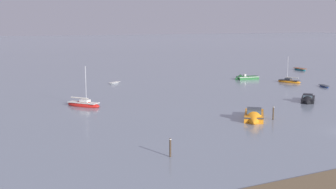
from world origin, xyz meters
name	(u,v)px	position (x,y,z in m)	size (l,w,h in m)	color
sailboat_moored_0	(84,104)	(-21.95, 29.60, 0.27)	(4.67, 5.44, 6.18)	red
rowboat_moored_0	(115,83)	(-9.21, 50.62, 0.12)	(2.94, 2.37, 0.45)	gray
rowboat_moored_1	(324,86)	(24.40, 27.82, 0.13)	(2.08, 3.25, 0.49)	navy
rowboat_moored_2	(300,69)	(42.29, 52.89, 0.20)	(2.40, 4.76, 0.72)	#197084
sailboat_moored_1	(289,81)	(22.94, 35.74, 0.24)	(3.21, 5.15, 5.52)	orange
motorboat_moored_2	(308,100)	(9.47, 16.96, 0.30)	(5.13, 4.93, 2.01)	black
motorboat_moored_3	(244,78)	(17.87, 44.04, 0.25)	(5.62, 2.67, 1.85)	#23602D
motorboat_moored_5	(254,118)	(-6.04, 10.36, 0.38)	(5.89, 6.51, 2.49)	orange
mooring_post_left	(170,148)	(-22.33, 1.74, 0.81)	(0.22, 0.22, 1.90)	#433323
mooring_post_right	(273,113)	(-3.56, 9.68, 0.81)	(0.22, 0.22, 1.89)	#403323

